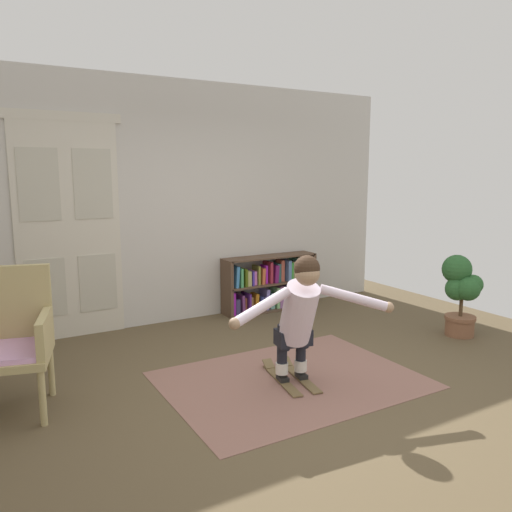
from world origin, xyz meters
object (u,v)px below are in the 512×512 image
at_px(bookshelf, 270,285).
at_px(person_skier, 300,311).
at_px(skis_pair, 290,376).
at_px(wicker_chair, 8,337).
at_px(potted_plant, 461,291).

distance_m(bookshelf, person_skier, 2.50).
bearing_deg(skis_pair, bookshelf, 63.06).
xyz_separation_m(skis_pair, person_skier, (-0.03, -0.19, 0.65)).
bearing_deg(wicker_chair, potted_plant, -6.51).
height_order(skis_pair, person_skier, person_skier).
bearing_deg(wicker_chair, skis_pair, -15.28).
distance_m(potted_plant, person_skier, 2.40).
bearing_deg(skis_pair, potted_plant, 1.93).
distance_m(potted_plant, skis_pair, 2.40).
distance_m(bookshelf, skis_pair, 2.32).
bearing_deg(wicker_chair, person_skier, -20.03).
relative_size(wicker_chair, person_skier, 0.78).
relative_size(wicker_chair, potted_plant, 1.21).
distance_m(bookshelf, wicker_chair, 3.54).
relative_size(skis_pair, person_skier, 0.54).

